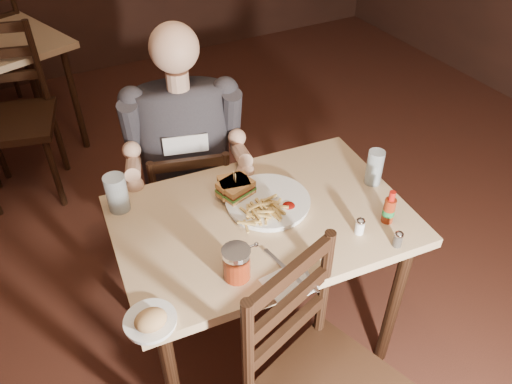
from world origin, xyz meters
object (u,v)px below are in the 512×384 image
main_table (262,235)px  diner (184,132)px  glass_right (375,167)px  side_plate (151,322)px  syrup_dispenser (237,263)px  hot_sauce (390,207)px  glass_left (117,193)px  chair_far (191,208)px  bg_chair_near (11,122)px  dinner_plate (268,202)px

main_table → diner: bearing=100.0°
glass_right → side_plate: glass_right is taller
diner → syrup_dispenser: size_ratio=7.66×
glass_right → syrup_dispenser: size_ratio=1.25×
hot_sauce → syrup_dispenser: 0.59m
diner → side_plate: (-0.42, -0.78, -0.09)m
glass_right → syrup_dispenser: bearing=-164.8°
glass_left → hot_sauce: size_ratio=1.08×
main_table → glass_right: bearing=-2.9°
side_plate → syrup_dispenser: bearing=8.4°
diner → hot_sauce: bearing=-42.2°
diner → chair_far: bearing=90.0°
bg_chair_near → main_table: bearing=-51.6°
bg_chair_near → side_plate: bearing=-68.9°
hot_sauce → side_plate: size_ratio=0.89×
chair_far → dinner_plate: (0.13, -0.51, 0.37)m
bg_chair_near → hot_sauce: size_ratio=7.39×
main_table → diner: 0.56m
diner → glass_right: (0.57, -0.55, -0.03)m
diner → hot_sauce: (0.48, -0.75, -0.03)m
diner → glass_left: diner is taller
bg_chair_near → diner: diner is taller
bg_chair_near → glass_right: 2.09m
dinner_plate → hot_sauce: hot_sauce is taller
main_table → chair_far: 0.63m
bg_chair_near → chair_far: bearing=-44.4°
bg_chair_near → side_plate: 1.93m
glass_left → side_plate: size_ratio=0.96×
glass_left → syrup_dispenser: 0.55m
bg_chair_near → dinner_plate: size_ratio=3.23×
glass_left → side_plate: 0.55m
chair_far → dinner_plate: size_ratio=2.66×
diner → glass_right: 0.79m
diner → glass_right: bearing=-28.2°
chair_far → hot_sauce: bearing=135.7°
chair_far → side_plate: (-0.43, -0.82, 0.37)m
dinner_plate → hot_sauce: 0.44m
main_table → hot_sauce: 0.48m
dinner_plate → side_plate: bearing=-151.3°
chair_far → glass_left: 0.63m
bg_chair_near → syrup_dispenser: bearing=-59.8°
hot_sauce → bg_chair_near: bearing=120.9°
dinner_plate → glass_right: 0.44m
glass_left → side_plate: glass_left is taller
chair_far → hot_sauce: 1.02m
main_table → hot_sauce: size_ratio=8.26×
glass_left → syrup_dispenser: size_ratio=1.25×
chair_far → bg_chair_near: bearing=-43.2°
main_table → side_plate: size_ratio=7.34×
bg_chair_near → glass_left: 1.43m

